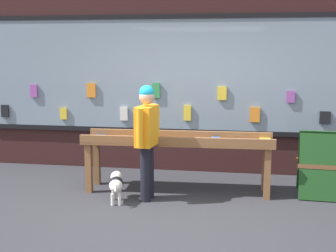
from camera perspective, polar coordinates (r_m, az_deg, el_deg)
name	(u,v)px	position (r m, az deg, el deg)	size (l,w,h in m)	color
ground_plane	(164,217)	(5.99, -0.44, -11.05)	(40.00, 40.00, 0.00)	#2D2D33
shopfront_facade	(189,77)	(7.99, 2.55, 5.95)	(8.93, 0.29, 3.24)	#331919
display_table_main	(178,145)	(6.85, 1.18, -2.34)	(2.79, 0.70, 0.87)	brown
person_browsing	(147,134)	(6.43, -2.59, -1.01)	(0.27, 0.64, 1.61)	black
small_dog	(116,183)	(6.52, -6.34, -6.98)	(0.28, 0.59, 0.38)	white
sandwich_board_sign	(319,164)	(7.05, 17.94, -4.40)	(0.63, 0.65, 0.92)	#193F19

